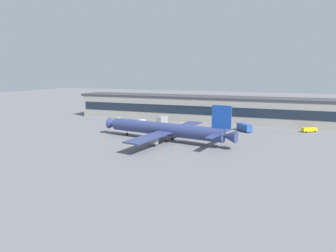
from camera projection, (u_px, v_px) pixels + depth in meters
name	position (u px, v px, depth m)	size (l,w,h in m)	color
ground_plane	(176.00, 140.00, 115.76)	(600.00, 600.00, 0.00)	slate
terminal_building	(207.00, 109.00, 159.90)	(146.49, 17.74, 13.36)	#9E9993
airliner	(166.00, 129.00, 114.05)	(55.73, 48.13, 14.83)	navy
fuel_truck	(244.00, 127.00, 133.05)	(7.54, 8.24, 3.35)	#2651A5
baggage_tug	(141.00, 121.00, 153.84)	(3.84, 4.05, 1.85)	white
follow_me_car	(118.00, 119.00, 159.54)	(2.99, 4.74, 1.85)	white
belt_loader	(309.00, 130.00, 131.28)	(6.52, 5.00, 1.95)	yellow
pushback_tractor	(184.00, 125.00, 144.08)	(3.85, 5.34, 1.75)	yellow
catering_truck	(162.00, 120.00, 149.66)	(3.56, 7.49, 4.15)	gray
traffic_cone_0	(102.00, 139.00, 116.43)	(0.57, 0.57, 0.71)	#F2590C
traffic_cone_1	(174.00, 148.00, 103.35)	(0.51, 0.51, 0.64)	#F2590C
traffic_cone_2	(225.00, 151.00, 98.55)	(0.50, 0.50, 0.63)	#F2590C
traffic_cone_3	(129.00, 144.00, 108.62)	(0.49, 0.49, 0.61)	#F2590C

